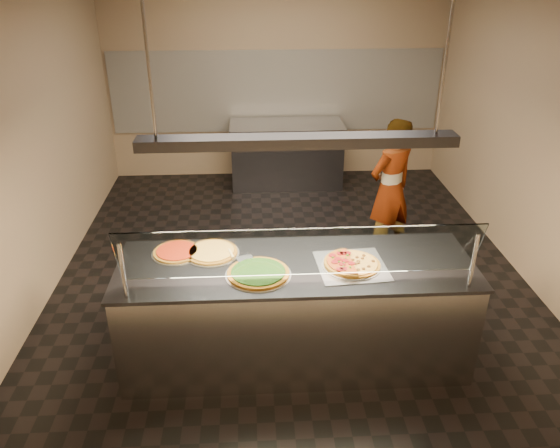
{
  "coord_description": "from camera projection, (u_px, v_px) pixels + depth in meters",
  "views": [
    {
      "loc": [
        -0.41,
        -5.16,
        3.16
      ],
      "look_at": [
        -0.17,
        -0.88,
        1.02
      ],
      "focal_mm": 35.0,
      "sensor_mm": 36.0,
      "label": 1
    }
  ],
  "objects": [
    {
      "name": "serving_counter",
      "position": [
        295.0,
        312.0,
        4.56
      ],
      "size": [
        2.86,
        0.94,
        0.93
      ],
      "color": "#B7B7BC",
      "rests_on": "ground"
    },
    {
      "name": "lamp_rod_left",
      "position": [
        148.0,
        65.0,
        3.6
      ],
      "size": [
        0.02,
        0.02,
        1.01
      ],
      "primitive_type": "cylinder",
      "color": "#B7B7BC",
      "rests_on": "ceiling"
    },
    {
      "name": "half_pizza_pepperoni",
      "position": [
        338.0,
        263.0,
        4.3
      ],
      "size": [
        0.25,
        0.46,
        0.05
      ],
      "color": "brown",
      "rests_on": "perforated_tray"
    },
    {
      "name": "pizza_spatula",
      "position": [
        237.0,
        255.0,
        4.42
      ],
      "size": [
        0.22,
        0.22,
        0.02
      ],
      "color": "#B7B7BC",
      "rests_on": "pizza_spinach"
    },
    {
      "name": "wall_right",
      "position": [
        540.0,
        136.0,
        5.5
      ],
      "size": [
        0.02,
        6.0,
        3.0
      ],
      "primitive_type": "cube",
      "color": "#927F5E",
      "rests_on": "ground"
    },
    {
      "name": "pizza_cheese",
      "position": [
        212.0,
        251.0,
        4.51
      ],
      "size": [
        0.46,
        0.46,
        0.03
      ],
      "color": "silver",
      "rests_on": "serving_counter"
    },
    {
      "name": "heat_lamp_housing",
      "position": [
        298.0,
        141.0,
        3.9
      ],
      "size": [
        2.3,
        0.18,
        0.08
      ],
      "primitive_type": "cube",
      "color": "#303035",
      "rests_on": "ceiling"
    },
    {
      "name": "sneeze_guard",
      "position": [
        300.0,
        253.0,
        3.91
      ],
      "size": [
        2.62,
        0.18,
        0.54
      ],
      "color": "#B7B7BC",
      "rests_on": "serving_counter"
    },
    {
      "name": "half_pizza_sausage",
      "position": [
        365.0,
        263.0,
        4.32
      ],
      "size": [
        0.25,
        0.46,
        0.04
      ],
      "color": "brown",
      "rests_on": "perforated_tray"
    },
    {
      "name": "lamp_rod_right",
      "position": [
        446.0,
        62.0,
        3.7
      ],
      "size": [
        0.02,
        0.02,
        1.01
      ],
      "primitive_type": "cylinder",
      "color": "#B7B7BC",
      "rests_on": "ceiling"
    },
    {
      "name": "pizza_tomato",
      "position": [
        177.0,
        251.0,
        4.51
      ],
      "size": [
        0.42,
        0.42,
        0.03
      ],
      "color": "silver",
      "rests_on": "serving_counter"
    },
    {
      "name": "prep_table",
      "position": [
        287.0,
        154.0,
        8.11
      ],
      "size": [
        1.65,
        0.74,
        0.93
      ],
      "color": "#303035",
      "rests_on": "ground"
    },
    {
      "name": "pizza_spinach",
      "position": [
        258.0,
        273.0,
        4.2
      ],
      "size": [
        0.51,
        0.51,
        0.03
      ],
      "color": "silver",
      "rests_on": "serving_counter"
    },
    {
      "name": "wall_left",
      "position": [
        32.0,
        145.0,
        5.24
      ],
      "size": [
        0.02,
        6.0,
        3.0
      ],
      "primitive_type": "cube",
      "color": "#927F5E",
      "rests_on": "ground"
    },
    {
      "name": "wall_front",
      "position": [
        339.0,
        329.0,
        2.68
      ],
      "size": [
        5.0,
        0.02,
        3.0
      ],
      "primitive_type": "cube",
      "color": "#927F5E",
      "rests_on": "ground"
    },
    {
      "name": "tile_band",
      "position": [
        277.0,
        91.0,
        8.12
      ],
      "size": [
        4.9,
        0.02,
        1.2
      ],
      "primitive_type": "cube",
      "color": "silver",
      "rests_on": "wall_back"
    },
    {
      "name": "ground",
      "position": [
        291.0,
        271.0,
        6.04
      ],
      "size": [
        5.0,
        6.0,
        0.02
      ],
      "primitive_type": "cube",
      "color": "black",
      "rests_on": "ground"
    },
    {
      "name": "perforated_tray",
      "position": [
        352.0,
        265.0,
        4.32
      ],
      "size": [
        0.57,
        0.57,
        0.01
      ],
      "color": "silver",
      "rests_on": "serving_counter"
    },
    {
      "name": "wall_back",
      "position": [
        276.0,
        77.0,
        8.06
      ],
      "size": [
        5.0,
        0.02,
        3.0
      ],
      "primitive_type": "cube",
      "color": "#927F5E",
      "rests_on": "ground"
    },
    {
      "name": "worker",
      "position": [
        390.0,
        189.0,
        6.04
      ],
      "size": [
        0.7,
        0.63,
        1.61
      ],
      "primitive_type": "imported",
      "rotation": [
        0.0,
        0.0,
        3.68
      ],
      "color": "#3A3849",
      "rests_on": "ground"
    }
  ]
}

